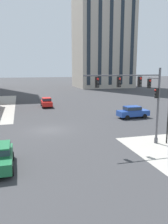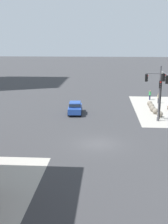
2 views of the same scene
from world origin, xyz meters
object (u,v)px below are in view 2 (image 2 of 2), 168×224
Objects in this scene: bollard_sphere_curb_c at (153,109)px; pedestrian_walking_east at (150,94)px; car_main_southbound_near at (75,107)px; bollard_sphere_curb_e at (150,103)px; traffic_signal_main at (161,86)px; street_lamp_corner_near at (161,90)px; pedestrian_at_curb at (159,97)px; bollard_sphere_curb_b at (155,111)px; bollard_sphere_curb_a at (160,114)px; bollard_sphere_curb_d at (151,106)px.

pedestrian_walking_east reaches higher than bollard_sphere_curb_c.
car_main_southbound_near is (-2.17, 10.94, 0.51)m from bollard_sphere_curb_c.
bollard_sphere_curb_c is 0.18× the size of car_main_southbound_near.
pedestrian_walking_east reaches higher than bollard_sphere_curb_e.
traffic_signal_main is 2.68m from street_lamp_corner_near.
car_main_southbound_near is at bearing 122.41° from pedestrian_at_curb.
bollard_sphere_curb_b is 0.49× the size of pedestrian_at_curb.
car_main_southbound_near is at bearing 66.40° from traffic_signal_main.
bollard_sphere_curb_b is at bearing 10.22° from bollard_sphere_curb_a.
bollard_sphere_curb_c is (6.81, -0.31, -4.24)m from traffic_signal_main.
pedestrian_walking_east reaches higher than bollard_sphere_curb_b.
bollard_sphere_curb_e is at bearing -62.12° from car_main_southbound_near.
pedestrian_at_curb is (5.92, -1.80, 0.55)m from bollard_sphere_curb_c.
pedestrian_at_curb is at bearing -159.78° from pedestrian_walking_east.
pedestrian_walking_east is at bearing -1.76° from bollard_sphere_curb_a.
car_main_southbound_near is at bearing 109.68° from bollard_sphere_curb_d.
pedestrian_at_curb is at bearing -22.62° from bollard_sphere_curb_d.
bollard_sphere_curb_b is (1.70, 0.31, 0.00)m from bollard_sphere_curb_a.
bollard_sphere_curb_a is at bearing -12.26° from street_lamp_corner_near.
traffic_signal_main is 9.58m from bollard_sphere_curb_d.
traffic_signal_main is 5.62m from bollard_sphere_curb_a.
pedestrian_at_curb is 15.10m from car_main_southbound_near.
street_lamp_corner_near is 1.38× the size of car_main_southbound_near.
bollard_sphere_curb_a is at bearing 178.24° from pedestrian_walking_east.
bollard_sphere_curb_e is 2.87m from pedestrian_at_curb.
car_main_southbound_near is (-3.94, 11.02, 0.51)m from bollard_sphere_curb_d.
bollard_sphere_curb_b is 1.00× the size of bollard_sphere_curb_e.
traffic_signal_main is at bearing 175.87° from pedestrian_walking_east.
bollard_sphere_curb_d is 1.00× the size of bollard_sphere_curb_e.
car_main_southbound_near is at bearing 101.22° from bollard_sphere_curb_c.
bollard_sphere_curb_a is 0.18× the size of car_main_southbound_near.
pedestrian_walking_east reaches higher than bollard_sphere_curb_a.
street_lamp_corner_near is (-12.94, 0.60, 2.86)m from pedestrian_walking_east.
bollard_sphere_curb_b is 0.49× the size of pedestrian_walking_east.
pedestrian_at_curb is at bearing -8.90° from street_lamp_corner_near.
bollard_sphere_curb_e is at bearing 142.90° from pedestrian_at_curb.
bollard_sphere_curb_a is at bearing -11.77° from traffic_signal_main.
bollard_sphere_curb_a is 1.00× the size of bollard_sphere_curb_c.
bollard_sphere_curb_a is 11.44m from car_main_southbound_near.
bollard_sphere_curb_b is 4.41m from street_lamp_corner_near.
bollard_sphere_curb_e is at bearing 0.32° from bollard_sphere_curb_b.
traffic_signal_main reaches higher than pedestrian_at_curb.
pedestrian_at_curb is at bearing -16.94° from bollard_sphere_curb_c.
pedestrian_at_curb is 10.75m from street_lamp_corner_near.
street_lamp_corner_near reaches higher than bollard_sphere_curb_e.
traffic_signal_main is 8.73× the size of bollard_sphere_curb_a.
bollard_sphere_curb_b is 11.11m from car_main_southbound_near.
bollard_sphere_curb_c is 11.17m from car_main_southbound_near.
traffic_signal_main is 4.29× the size of pedestrian_at_curb.
bollard_sphere_curb_b is 1.00× the size of bollard_sphere_curb_d.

